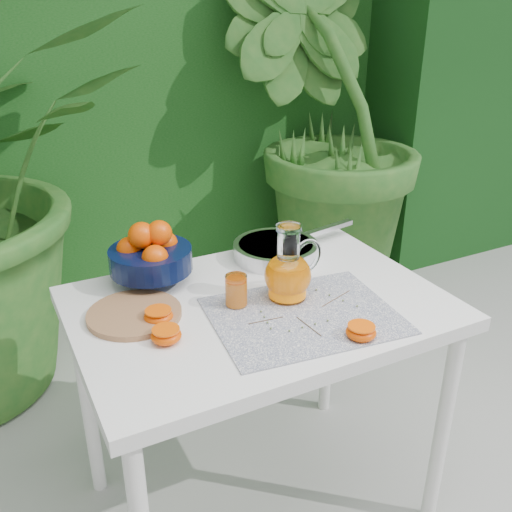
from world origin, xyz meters
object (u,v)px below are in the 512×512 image
white_table (259,327)px  saute_pan (277,249)px  cutting_board (134,314)px  fruit_bowl (150,254)px  juice_pitcher (289,273)px

white_table → saute_pan: bearing=51.8°
white_table → cutting_board: size_ratio=4.06×
white_table → fruit_bowl: (-0.22, 0.25, 0.17)m
juice_pitcher → cutting_board: bearing=166.9°
saute_pan → fruit_bowl: bearing=177.1°
saute_pan → white_table: bearing=-128.2°
cutting_board → juice_pitcher: 0.42m
white_table → juice_pitcher: juice_pitcher is taller
juice_pitcher → saute_pan: bearing=67.7°
white_table → juice_pitcher: bearing=-12.1°
cutting_board → fruit_bowl: (0.10, 0.18, 0.08)m
white_table → juice_pitcher: 0.18m
fruit_bowl → saute_pan: size_ratio=0.51×
cutting_board → fruit_bowl: bearing=59.4°
cutting_board → saute_pan: (0.51, 0.16, 0.02)m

